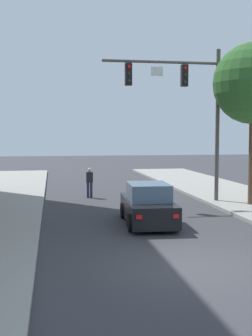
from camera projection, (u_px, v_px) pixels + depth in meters
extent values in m
plane|color=#38383D|center=(189.00, 266.00, 11.61)|extent=(120.00, 120.00, 0.00)
cylinder|color=#514C47|center=(217.00, 126.00, 21.81)|extent=(0.20, 0.20, 7.50)
cylinder|color=#514C47|center=(161.00, 62.00, 21.10)|extent=(5.78, 0.14, 0.14)
cube|color=black|center=(184.00, 76.00, 21.34)|extent=(0.32, 0.28, 1.05)
sphere|color=red|center=(185.00, 68.00, 21.16)|extent=(0.18, 0.18, 0.18)
sphere|color=#2D2823|center=(185.00, 75.00, 21.19)|extent=(0.18, 0.18, 0.18)
sphere|color=#2D2823|center=(185.00, 82.00, 21.21)|extent=(0.18, 0.18, 0.18)
cube|color=black|center=(128.00, 74.00, 20.88)|extent=(0.32, 0.28, 1.05)
sphere|color=red|center=(129.00, 67.00, 20.70)|extent=(0.18, 0.18, 0.18)
sphere|color=#2D2823|center=(129.00, 74.00, 20.73)|extent=(0.18, 0.18, 0.18)
sphere|color=#2D2823|center=(129.00, 81.00, 20.75)|extent=(0.18, 0.18, 0.18)
cube|color=white|center=(157.00, 71.00, 21.07)|extent=(0.60, 0.03, 0.44)
cube|color=black|center=(148.00, 210.00, 16.98)|extent=(1.93, 4.29, 0.80)
cube|color=slate|center=(148.00, 192.00, 16.77)|extent=(1.61, 2.08, 0.64)
cylinder|color=black|center=(123.00, 210.00, 18.20)|extent=(0.26, 0.65, 0.64)
cylinder|color=black|center=(162.00, 210.00, 18.38)|extent=(0.26, 0.65, 0.64)
cylinder|color=black|center=(131.00, 223.00, 15.62)|extent=(0.26, 0.65, 0.64)
cylinder|color=black|center=(176.00, 222.00, 15.80)|extent=(0.26, 0.65, 0.64)
cube|color=red|center=(139.00, 217.00, 14.80)|extent=(0.20, 0.05, 0.14)
cube|color=red|center=(176.00, 216.00, 14.94)|extent=(0.20, 0.05, 0.14)
cylinder|color=#232847|center=(88.00, 190.00, 23.96)|extent=(0.14, 0.14, 0.85)
cylinder|color=#232847|center=(91.00, 190.00, 23.99)|extent=(0.14, 0.14, 0.85)
cube|color=#26262D|center=(90.00, 177.00, 23.92)|extent=(0.36, 0.22, 0.56)
sphere|color=beige|center=(89.00, 170.00, 23.89)|extent=(0.22, 0.22, 0.22)
cylinder|color=brown|center=(252.00, 159.00, 20.74)|extent=(0.32, 0.32, 4.27)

